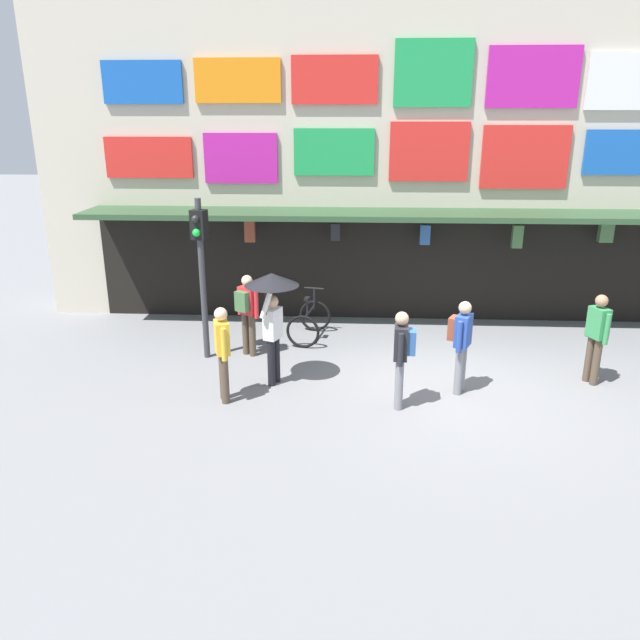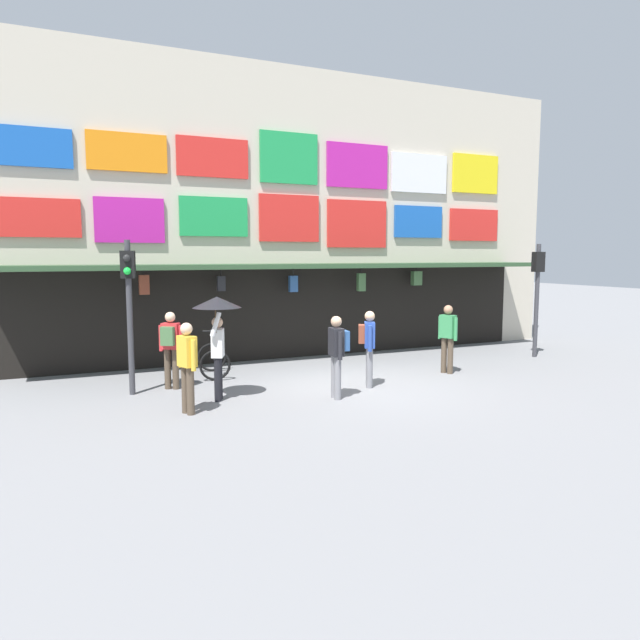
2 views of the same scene
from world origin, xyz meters
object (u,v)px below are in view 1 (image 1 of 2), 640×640
bicycle_parked (309,322)px  pedestrian_in_red (461,340)px  pedestrian_in_green (223,349)px  pedestrian_in_white (597,334)px  pedestrian_in_yellow (247,309)px  pedestrian_with_umbrella (272,297)px  traffic_light_near (201,254)px  pedestrian_in_purple (402,352)px

bicycle_parked → pedestrian_in_red: (2.82, -2.56, 0.59)m
bicycle_parked → pedestrian_in_green: bearing=-111.6°
bicycle_parked → pedestrian_in_white: bearing=-21.0°
pedestrian_in_white → pedestrian_in_yellow: 6.57m
pedestrian_in_red → pedestrian_with_umbrella: size_ratio=0.81×
traffic_light_near → pedestrian_in_white: traffic_light_near is taller
pedestrian_in_white → pedestrian_with_umbrella: (-5.79, -0.33, 0.69)m
pedestrian_in_green → pedestrian_in_red: size_ratio=1.00×
pedestrian_with_umbrella → traffic_light_near: bearing=141.7°
bicycle_parked → pedestrian_in_yellow: bearing=-139.2°
pedestrian_in_purple → pedestrian_in_white: bearing=18.2°
pedestrian_in_green → pedestrian_in_yellow: bearing=88.2°
traffic_light_near → pedestrian_with_umbrella: bearing=-38.3°
pedestrian_in_green → pedestrian_in_purple: (2.99, -0.08, 0.04)m
bicycle_parked → pedestrian_in_yellow: pedestrian_in_yellow is taller
pedestrian_in_red → pedestrian_in_yellow: (-3.99, 1.55, 0.00)m
pedestrian_in_white → pedestrian_in_red: same height
pedestrian_in_green → pedestrian_in_purple: same height
pedestrian_with_umbrella → bicycle_parked: bearing=78.5°
traffic_light_near → pedestrian_in_yellow: traffic_light_near is taller
bicycle_parked → pedestrian_in_green: pedestrian_in_green is taller
traffic_light_near → pedestrian_with_umbrella: 2.00m
pedestrian_in_green → pedestrian_with_umbrella: pedestrian_with_umbrella is taller
pedestrian_in_red → pedestrian_in_white: bearing=11.9°
pedestrian_in_purple → pedestrian_with_umbrella: size_ratio=0.81×
pedestrian_in_white → pedestrian_in_red: bearing=-168.1°
pedestrian_in_purple → pedestrian_in_red: bearing=31.2°
bicycle_parked → pedestrian_in_purple: size_ratio=0.75×
pedestrian_in_green → pedestrian_in_white: 6.64m
bicycle_parked → pedestrian_in_red: 3.85m
bicycle_parked → pedestrian_in_yellow: (-1.17, -1.01, 0.59)m
pedestrian_in_purple → pedestrian_with_umbrella: bearing=159.4°
pedestrian_in_green → pedestrian_in_purple: 2.99m
pedestrian_in_red → pedestrian_in_purple: bearing=-148.8°
pedestrian_with_umbrella → pedestrian_in_purple: bearing=-20.6°
pedestrian_in_green → pedestrian_in_yellow: size_ratio=1.00×
pedestrian_in_white → pedestrian_in_yellow: same height
traffic_light_near → pedestrian_in_green: bearing=-68.7°
pedestrian_in_red → pedestrian_with_umbrella: 3.37m
pedestrian_in_green → pedestrian_in_yellow: (0.07, 2.12, 0.04)m
pedestrian_in_green → pedestrian_in_red: (4.06, 0.57, 0.04)m
pedestrian_in_white → pedestrian_in_green: bearing=-170.5°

